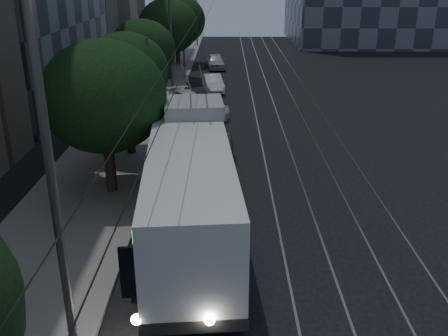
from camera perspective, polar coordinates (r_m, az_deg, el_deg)
ground at (r=16.13m, az=6.23°, el=-11.77°), size 120.00×120.00×0.00m
sidewalk at (r=35.01m, az=-9.41°, el=6.85°), size 5.00×90.00×0.15m
tram_rails at (r=34.79m, az=7.18°, el=6.76°), size 4.52×90.00×0.02m
overhead_wires at (r=33.98m, az=-5.46°, el=12.45°), size 2.23×90.00×6.00m
trolleybus at (r=18.15m, az=-3.89°, el=-1.18°), size 3.79×13.30×5.63m
pickup_silver at (r=22.86m, az=-2.37°, el=1.16°), size 3.00×6.25×1.72m
car_white_a at (r=30.57m, az=-1.71°, el=6.02°), size 2.79×3.90×1.23m
car_white_b at (r=34.00m, az=-4.23°, el=7.62°), size 3.39×4.75×1.28m
car_white_c at (r=39.61m, az=-1.26°, el=9.67°), size 1.94×3.98×1.25m
car_white_d at (r=49.08m, az=-0.97°, el=12.08°), size 2.04×4.18×1.37m
tree_1 at (r=20.47m, az=-13.56°, el=7.90°), size 4.99×4.99×6.45m
tree_2 at (r=24.94m, az=-11.13°, el=10.74°), size 4.15×4.15×6.19m
tree_3 at (r=32.98m, az=-9.30°, el=13.16°), size 4.25×4.25×6.06m
tree_4 at (r=43.35m, az=-6.38°, el=15.80°), size 5.02×5.02×6.79m
tree_5 at (r=50.85m, az=-5.41°, el=16.45°), size 5.54×5.54×6.81m
streetlamp_near at (r=10.37m, az=-17.58°, el=3.33°), size 2.32×0.44×9.54m
streetlamp_far at (r=38.33m, az=-5.56°, el=17.22°), size 2.39×0.44×9.87m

